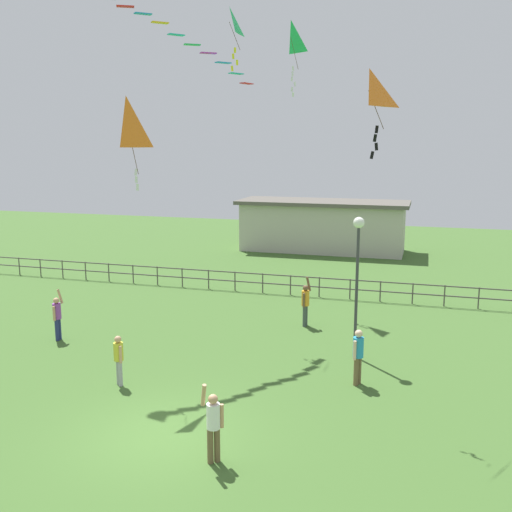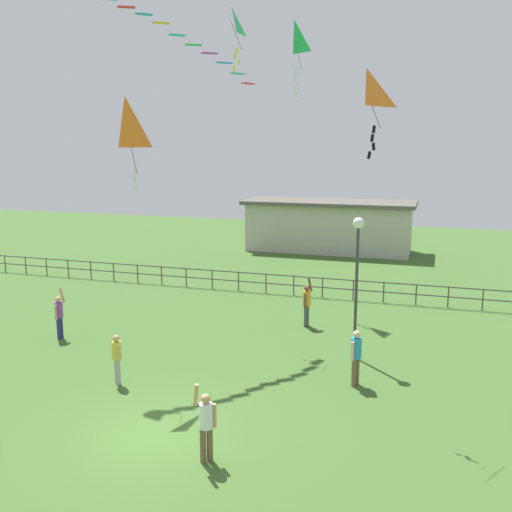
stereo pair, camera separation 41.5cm
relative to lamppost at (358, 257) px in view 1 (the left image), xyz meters
The scene contains 13 objects.
ground_plane 8.46m from the lamppost, 120.20° to the right, with size 80.00×80.00×0.00m, color #3D6028.
lamppost is the anchor object (origin of this frame).
person_0 8.07m from the lamppost, 145.93° to the right, with size 0.36×0.34×1.51m.
person_1 10.88m from the lamppost, behind, with size 0.29×0.49×1.86m.
person_2 4.35m from the lamppost, 128.84° to the left, with size 0.34×0.50×1.92m.
person_3 3.33m from the lamppost, 81.03° to the right, with size 0.31×0.48×1.68m.
person_4 8.14m from the lamppost, 106.44° to the right, with size 0.49×0.38×1.89m.
kite_0 8.24m from the lamppost, 153.99° to the right, with size 0.72×1.02×2.70m.
kite_1 10.10m from the lamppost, 150.38° to the left, with size 0.66×0.75×2.30m.
kite_2 5.62m from the lamppost, 80.66° to the right, with size 0.94×1.11×2.26m.
kite_3 11.30m from the lamppost, 119.55° to the left, with size 0.94×0.86×3.14m.
waterfront_railing 8.93m from the lamppost, 120.74° to the left, with size 36.05×0.06×0.95m.
pavilion_building 19.90m from the lamppost, 103.21° to the left, with size 11.17×4.22×3.36m.
Camera 1 is at (5.94, -11.70, 6.94)m, focal length 40.32 mm.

